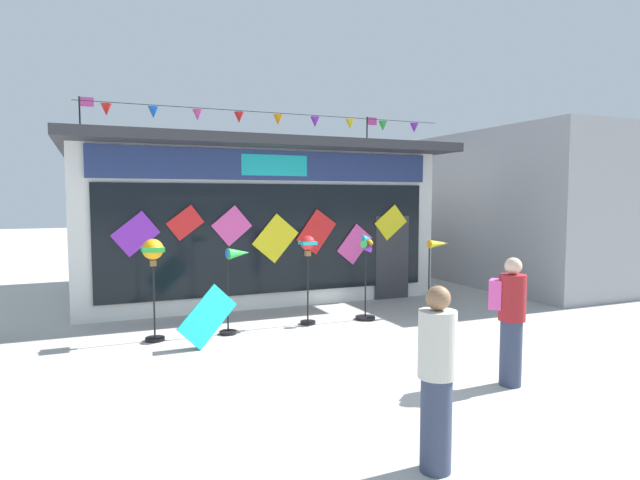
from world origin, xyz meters
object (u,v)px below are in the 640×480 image
(wind_spinner_center_left, at_px, (308,257))
(wind_spinner_right, at_px, (435,266))
(person_mid_plaza, at_px, (510,318))
(wind_spinner_center_right, at_px, (366,273))
(person_near_camera, at_px, (437,378))
(wind_spinner_far_left, at_px, (153,260))
(wind_spinner_left, at_px, (236,273))
(kite_shop_building, at_px, (240,219))
(display_kite_on_ground, at_px, (207,317))

(wind_spinner_center_left, distance_m, wind_spinner_right, 2.82)
(wind_spinner_right, relative_size, person_mid_plaza, 0.93)
(wind_spinner_center_right, xyz_separation_m, person_near_camera, (-2.23, -5.55, -0.09))
(person_near_camera, bearing_deg, wind_spinner_far_left, -133.63)
(wind_spinner_center_right, relative_size, wind_spinner_right, 1.10)
(wind_spinner_far_left, xyz_separation_m, wind_spinner_left, (1.41, -0.05, -0.29))
(wind_spinner_far_left, relative_size, wind_spinner_left, 1.13)
(wind_spinner_far_left, distance_m, wind_spinner_center_left, 2.86)
(wind_spinner_far_left, height_order, person_near_camera, wind_spinner_far_left)
(wind_spinner_center_left, height_order, person_mid_plaza, wind_spinner_center_left)
(kite_shop_building, height_order, display_kite_on_ground, kite_shop_building)
(wind_spinner_center_left, relative_size, wind_spinner_center_right, 1.00)
(kite_shop_building, distance_m, wind_spinner_right, 5.70)
(person_near_camera, relative_size, person_mid_plaza, 1.00)
(display_kite_on_ground, bearing_deg, wind_spinner_far_left, 133.59)
(person_mid_plaza, bearing_deg, wind_spinner_far_left, 93.39)
(wind_spinner_far_left, relative_size, wind_spinner_center_left, 1.02)
(kite_shop_building, height_order, person_near_camera, kite_shop_building)
(wind_spinner_far_left, xyz_separation_m, display_kite_on_ground, (0.75, -0.79, -0.88))
(wind_spinner_right, bearing_deg, wind_spinner_center_right, 176.66)
(person_near_camera, bearing_deg, person_mid_plaza, 152.10)
(wind_spinner_left, relative_size, person_mid_plaza, 0.92)
(wind_spinner_center_right, bearing_deg, wind_spinner_left, -178.79)
(person_near_camera, height_order, display_kite_on_ground, person_near_camera)
(person_mid_plaza, xyz_separation_m, display_kite_on_ground, (-3.27, 3.28, -0.37))
(wind_spinner_far_left, xyz_separation_m, person_mid_plaza, (4.02, -4.07, -0.50))
(kite_shop_building, bearing_deg, wind_spinner_center_left, -88.64)
(wind_spinner_left, bearing_deg, wind_spinner_center_right, 1.21)
(wind_spinner_left, xyz_separation_m, wind_spinner_center_left, (1.45, 0.15, 0.20))
(wind_spinner_center_left, bearing_deg, display_kite_on_ground, -157.19)
(wind_spinner_right, bearing_deg, kite_shop_building, 121.09)
(wind_spinner_center_left, distance_m, display_kite_on_ground, 2.42)
(wind_spinner_left, xyz_separation_m, display_kite_on_ground, (-0.66, -0.73, -0.59))
(wind_spinner_far_left, relative_size, wind_spinner_right, 1.12)
(person_mid_plaza, bearing_deg, wind_spinner_center_right, 48.02)
(kite_shop_building, xyz_separation_m, wind_spinner_center_left, (0.11, -4.63, -0.57))
(wind_spinner_right, bearing_deg, display_kite_on_ground, -171.93)
(wind_spinner_far_left, bearing_deg, wind_spinner_right, -0.91)
(kite_shop_building, bearing_deg, wind_spinner_far_left, -120.14)
(wind_spinner_far_left, bearing_deg, display_kite_on_ground, -46.41)
(display_kite_on_ground, bearing_deg, person_near_camera, -77.11)
(wind_spinner_far_left, relative_size, display_kite_on_ground, 1.83)
(wind_spinner_center_right, height_order, display_kite_on_ground, wind_spinner_center_right)
(wind_spinner_right, bearing_deg, wind_spinner_far_left, 179.09)
(wind_spinner_right, height_order, person_mid_plaza, person_mid_plaza)
(wind_spinner_left, relative_size, display_kite_on_ground, 1.63)
(wind_spinner_far_left, bearing_deg, wind_spinner_left, -2.16)
(kite_shop_building, height_order, person_mid_plaza, kite_shop_building)
(wind_spinner_far_left, relative_size, person_near_camera, 1.04)
(wind_spinner_left, relative_size, wind_spinner_center_left, 0.90)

